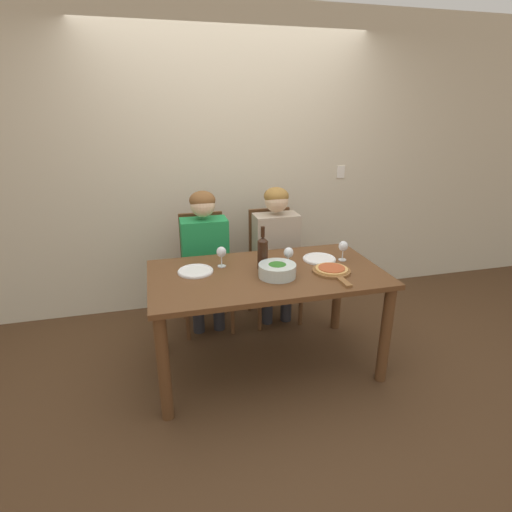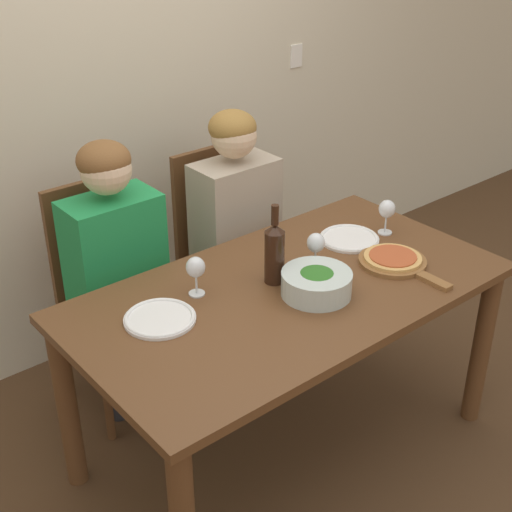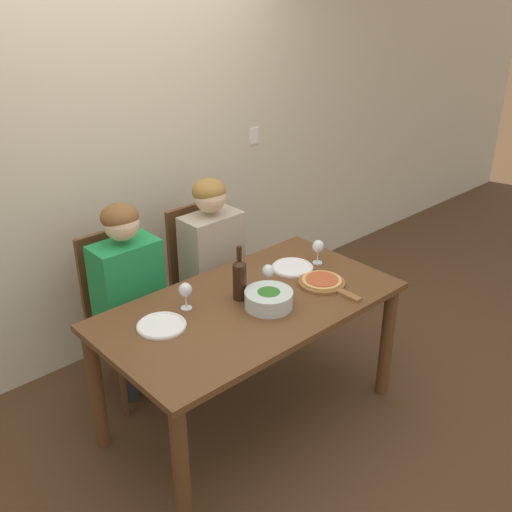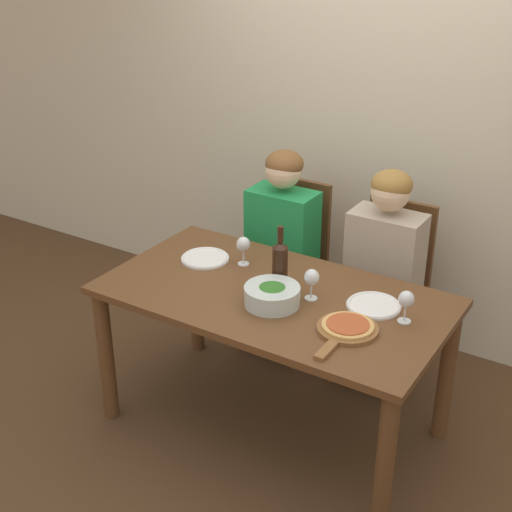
{
  "view_description": "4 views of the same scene",
  "coord_description": "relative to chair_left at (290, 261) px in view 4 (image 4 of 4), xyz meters",
  "views": [
    {
      "loc": [
        -0.72,
        -2.48,
        1.85
      ],
      "look_at": [
        -0.08,
        -0.03,
        0.9
      ],
      "focal_mm": 28.0,
      "sensor_mm": 36.0,
      "label": 1
    },
    {
      "loc": [
        -1.53,
        -1.66,
        2.12
      ],
      "look_at": [
        -0.03,
        0.15,
        0.85
      ],
      "focal_mm": 50.0,
      "sensor_mm": 36.0,
      "label": 2
    },
    {
      "loc": [
        -1.83,
        -2.06,
        2.39
      ],
      "look_at": [
        0.13,
        0.1,
        0.97
      ],
      "focal_mm": 42.0,
      "sensor_mm": 36.0,
      "label": 3
    },
    {
      "loc": [
        1.49,
        -2.53,
        2.37
      ],
      "look_at": [
        -0.11,
        0.01,
        0.93
      ],
      "focal_mm": 50.0,
      "sensor_mm": 36.0,
      "label": 4
    }
  ],
  "objects": [
    {
      "name": "ground_plane",
      "position": [
        0.34,
        -0.77,
        -0.53
      ],
      "size": [
        40.0,
        40.0,
        0.0
      ],
      "primitive_type": "plane",
      "color": "#4C331E"
    },
    {
      "name": "back_wall",
      "position": [
        0.34,
        0.43,
        0.82
      ],
      "size": [
        10.0,
        0.06,
        2.7
      ],
      "color": "beige",
      "rests_on": "ground"
    },
    {
      "name": "dining_table",
      "position": [
        0.34,
        -0.77,
        0.13
      ],
      "size": [
        1.63,
        0.88,
        0.77
      ],
      "color": "brown",
      "rests_on": "ground"
    },
    {
      "name": "chair_left",
      "position": [
        0.0,
        0.0,
        0.0
      ],
      "size": [
        0.42,
        0.42,
        1.0
      ],
      "color": "brown",
      "rests_on": "ground"
    },
    {
      "name": "chair_right",
      "position": [
        0.62,
        0.0,
        0.0
      ],
      "size": [
        0.42,
        0.42,
        1.0
      ],
      "color": "brown",
      "rests_on": "ground"
    },
    {
      "name": "person_woman",
      "position": [
        -0.0,
        -0.12,
        0.21
      ],
      "size": [
        0.47,
        0.51,
        1.23
      ],
      "color": "#28282D",
      "rests_on": "ground"
    },
    {
      "name": "person_man",
      "position": [
        0.62,
        -0.12,
        0.21
      ],
      "size": [
        0.47,
        0.51,
        1.23
      ],
      "color": "#28282D",
      "rests_on": "ground"
    },
    {
      "name": "wine_bottle",
      "position": [
        0.33,
        -0.7,
        0.37
      ],
      "size": [
        0.07,
        0.07,
        0.31
      ],
      "color": "black",
      "rests_on": "dining_table"
    },
    {
      "name": "broccoli_bowl",
      "position": [
        0.39,
        -0.87,
        0.29
      ],
      "size": [
        0.26,
        0.26,
        0.1
      ],
      "color": "silver",
      "rests_on": "dining_table"
    },
    {
      "name": "dinner_plate_left",
      "position": [
        -0.14,
        -0.65,
        0.25
      ],
      "size": [
        0.25,
        0.25,
        0.02
      ],
      "color": "white",
      "rests_on": "dining_table"
    },
    {
      "name": "dinner_plate_right",
      "position": [
        0.8,
        -0.65,
        0.25
      ],
      "size": [
        0.25,
        0.25,
        0.02
      ],
      "color": "white",
      "rests_on": "dining_table"
    },
    {
      "name": "pizza_on_board",
      "position": [
        0.78,
        -0.9,
        0.26
      ],
      "size": [
        0.26,
        0.4,
        0.04
      ],
      "color": "brown",
      "rests_on": "dining_table"
    },
    {
      "name": "wine_glass_left",
      "position": [
        0.06,
        -0.6,
        0.35
      ],
      "size": [
        0.07,
        0.07,
        0.15
      ],
      "color": "silver",
      "rests_on": "dining_table"
    },
    {
      "name": "wine_glass_right",
      "position": [
        0.96,
        -0.7,
        0.35
      ],
      "size": [
        0.07,
        0.07,
        0.15
      ],
      "color": "silver",
      "rests_on": "dining_table"
    },
    {
      "name": "wine_glass_centre",
      "position": [
        0.52,
        -0.73,
        0.35
      ],
      "size": [
        0.07,
        0.07,
        0.15
      ],
      "color": "silver",
      "rests_on": "dining_table"
    }
  ]
}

